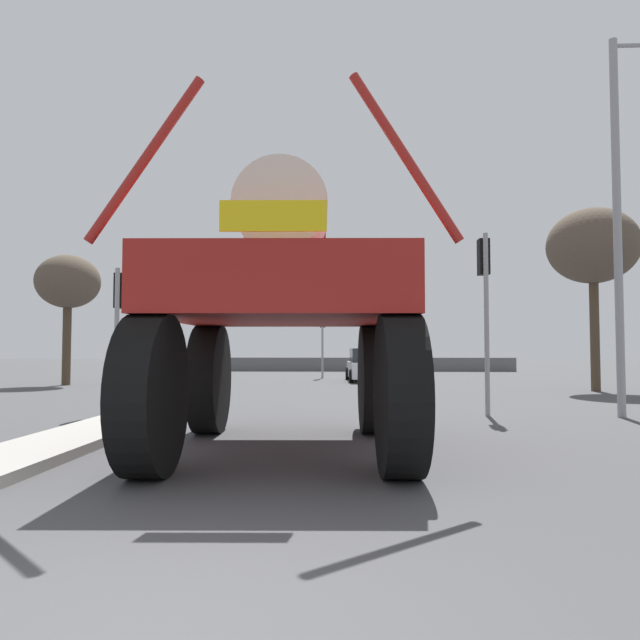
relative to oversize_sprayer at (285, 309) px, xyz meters
The scene contains 11 objects.
ground_plane 12.56m from the oversize_sprayer, 91.24° to the left, with size 120.00×120.00×0.00m, color #424244.
median_island 4.09m from the oversize_sprayer, behind, with size 1.32×7.90×0.15m, color #9E9B93.
oversize_sprayer is the anchor object (origin of this frame).
sedan_ahead 18.64m from the oversize_sprayer, 84.09° to the left, with size 2.07×4.19×1.52m.
traffic_signal_near_left 6.63m from the oversize_sprayer, 132.43° to the left, with size 0.24×0.54×3.42m.
traffic_signal_near_right 6.45m from the oversize_sprayer, 49.76° to the left, with size 0.24×0.54×4.18m.
traffic_signal_far_left 21.10m from the oversize_sprayer, 90.78° to the left, with size 0.24×0.55×3.52m.
streetlight_near_right 8.86m from the oversize_sprayer, 32.56° to the left, with size 1.67×0.24×8.59m.
bare_tree_left 18.62m from the oversize_sprayer, 125.35° to the left, with size 2.61×2.61×5.43m.
bare_tree_right 16.21m from the oversize_sprayer, 52.01° to the left, with size 3.19×3.19×6.57m.
roadside_barrier 29.91m from the oversize_sprayer, 90.51° to the left, with size 24.40×0.24×0.90m, color #59595B.
Camera 1 is at (1.19, -3.17, 1.54)m, focal length 32.92 mm.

